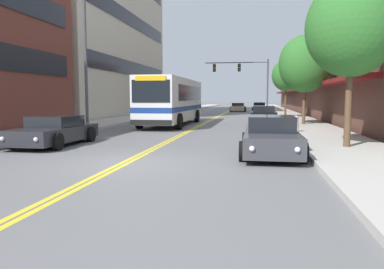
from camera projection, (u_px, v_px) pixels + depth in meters
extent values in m
plane|color=slate|center=(225.00, 113.00, 47.49)|extent=(240.00, 240.00, 0.00)
cube|color=#B2ADA5|center=(170.00, 112.00, 48.68)|extent=(3.36, 106.00, 0.17)
cube|color=#B2ADA5|center=(283.00, 113.00, 46.29)|extent=(3.36, 106.00, 0.17)
cube|color=yellow|center=(224.00, 113.00, 47.51)|extent=(0.14, 106.00, 0.01)
cube|color=yellow|center=(226.00, 113.00, 47.47)|extent=(0.14, 106.00, 0.01)
cube|color=black|center=(134.00, 69.00, 40.03)|extent=(0.08, 23.47, 1.40)
cube|color=black|center=(133.00, 21.00, 39.53)|extent=(0.08, 23.47, 1.40)
cube|color=brown|center=(334.00, 76.00, 44.86)|extent=(8.00, 68.00, 9.02)
cube|color=maroon|center=(295.00, 90.00, 45.78)|extent=(1.10, 61.20, 0.24)
cube|color=black|center=(300.00, 68.00, 45.43)|extent=(0.08, 61.20, 1.40)
cube|color=silver|center=(173.00, 100.00, 26.82)|extent=(2.47, 11.43, 2.90)
cube|color=navy|center=(173.00, 108.00, 26.88)|extent=(2.49, 11.45, 0.32)
cube|color=black|center=(174.00, 93.00, 27.33)|extent=(2.50, 8.92, 1.04)
cube|color=black|center=(151.00, 91.00, 21.14)|extent=(2.22, 0.04, 1.28)
cube|color=yellow|center=(150.00, 78.00, 21.06)|extent=(1.78, 0.06, 0.28)
cube|color=black|center=(151.00, 123.00, 21.30)|extent=(2.42, 0.08, 0.32)
cylinder|color=black|center=(139.00, 121.00, 23.34)|extent=(0.30, 1.00, 1.00)
cylinder|color=black|center=(179.00, 121.00, 22.92)|extent=(0.30, 1.00, 1.00)
cylinder|color=black|center=(166.00, 116.00, 30.24)|extent=(0.30, 1.00, 1.00)
cylinder|color=black|center=(197.00, 116.00, 29.82)|extent=(0.30, 1.00, 1.00)
cube|color=beige|center=(174.00, 112.00, 38.47)|extent=(1.95, 4.53, 0.70)
cube|color=black|center=(175.00, 105.00, 38.59)|extent=(1.68, 1.99, 0.54)
cylinder|color=black|center=(161.00, 114.00, 37.28)|extent=(0.22, 0.64, 0.64)
cylinder|color=black|center=(181.00, 114.00, 36.95)|extent=(0.22, 0.64, 0.64)
cylinder|color=black|center=(168.00, 113.00, 40.04)|extent=(0.22, 0.64, 0.64)
cylinder|color=black|center=(186.00, 113.00, 39.70)|extent=(0.22, 0.64, 0.64)
sphere|color=silver|center=(162.00, 112.00, 36.34)|extent=(0.16, 0.16, 0.16)
sphere|color=silver|center=(176.00, 112.00, 36.12)|extent=(0.16, 0.16, 0.16)
cube|color=red|center=(172.00, 110.00, 40.82)|extent=(0.18, 0.04, 0.10)
cube|color=red|center=(185.00, 111.00, 40.58)|extent=(0.18, 0.04, 0.10)
cube|color=#232328|center=(54.00, 134.00, 15.38)|extent=(1.86, 4.59, 0.58)
cube|color=black|center=(56.00, 121.00, 15.51)|extent=(1.60, 2.02, 0.44)
cylinder|color=black|center=(11.00, 141.00, 14.15)|extent=(0.22, 0.66, 0.66)
cylinder|color=black|center=(57.00, 142.00, 13.83)|extent=(0.22, 0.66, 0.66)
cylinder|color=black|center=(51.00, 134.00, 16.94)|extent=(0.22, 0.66, 0.66)
cylinder|color=black|center=(91.00, 134.00, 16.63)|extent=(0.22, 0.66, 0.66)
sphere|color=silver|center=(2.00, 139.00, 13.21)|extent=(0.16, 0.16, 0.16)
sphere|color=silver|center=(36.00, 139.00, 12.99)|extent=(0.16, 0.16, 0.16)
cube|color=red|center=(67.00, 128.00, 17.75)|extent=(0.18, 0.04, 0.10)
cube|color=red|center=(93.00, 129.00, 17.52)|extent=(0.18, 0.04, 0.10)
cube|color=#38383D|center=(271.00, 141.00, 12.71)|extent=(1.77, 4.71, 0.64)
cube|color=black|center=(271.00, 123.00, 12.84)|extent=(1.52, 2.07, 0.52)
cylinder|color=black|center=(243.00, 151.00, 11.45)|extent=(0.22, 0.63, 0.63)
cylinder|color=black|center=(304.00, 153.00, 11.15)|extent=(0.22, 0.63, 0.63)
cylinder|color=black|center=(245.00, 140.00, 14.31)|extent=(0.22, 0.63, 0.63)
cylinder|color=black|center=(294.00, 141.00, 14.01)|extent=(0.22, 0.63, 0.63)
sphere|color=silver|center=(252.00, 149.00, 10.48)|extent=(0.16, 0.16, 0.16)
sphere|color=silver|center=(297.00, 150.00, 10.28)|extent=(0.16, 0.16, 0.16)
cube|color=red|center=(253.00, 133.00, 15.14)|extent=(0.18, 0.04, 0.10)
cube|color=red|center=(285.00, 134.00, 14.93)|extent=(0.18, 0.04, 0.10)
cube|color=#475675|center=(259.00, 108.00, 51.09)|extent=(1.74, 4.60, 0.65)
cube|color=black|center=(259.00, 104.00, 51.22)|extent=(1.50, 2.02, 0.48)
cylinder|color=black|center=(253.00, 110.00, 49.86)|extent=(0.22, 0.64, 0.64)
cylinder|color=black|center=(266.00, 110.00, 49.56)|extent=(0.22, 0.64, 0.64)
cylinder|color=black|center=(253.00, 109.00, 52.66)|extent=(0.22, 0.64, 0.64)
cylinder|color=black|center=(266.00, 109.00, 52.36)|extent=(0.22, 0.64, 0.64)
sphere|color=silver|center=(255.00, 109.00, 48.92)|extent=(0.16, 0.16, 0.16)
sphere|color=silver|center=(264.00, 109.00, 48.71)|extent=(0.16, 0.16, 0.16)
cube|color=red|center=(255.00, 108.00, 53.46)|extent=(0.18, 0.04, 0.10)
cube|color=red|center=(264.00, 108.00, 53.25)|extent=(0.18, 0.04, 0.10)
cube|color=black|center=(263.00, 117.00, 27.49)|extent=(1.79, 4.06, 0.74)
cube|color=black|center=(263.00, 109.00, 27.59)|extent=(1.54, 1.78, 0.42)
cylinder|color=black|center=(251.00, 120.00, 26.43)|extent=(0.22, 0.69, 0.69)
cylinder|color=black|center=(277.00, 121.00, 26.13)|extent=(0.22, 0.69, 0.69)
cylinder|color=black|center=(251.00, 119.00, 28.90)|extent=(0.22, 0.69, 0.69)
cylinder|color=black|center=(275.00, 119.00, 28.59)|extent=(0.22, 0.69, 0.69)
sphere|color=silver|center=(255.00, 118.00, 25.58)|extent=(0.16, 0.16, 0.16)
sphere|color=silver|center=(273.00, 118.00, 25.37)|extent=(0.16, 0.16, 0.16)
cube|color=red|center=(255.00, 115.00, 29.59)|extent=(0.18, 0.04, 0.10)
cube|color=red|center=(271.00, 115.00, 29.38)|extent=(0.18, 0.04, 0.10)
cube|color=#BCAD89|center=(238.00, 108.00, 53.35)|extent=(1.93, 4.65, 0.60)
cube|color=black|center=(238.00, 104.00, 53.49)|extent=(1.66, 2.04, 0.42)
cylinder|color=black|center=(230.00, 109.00, 52.12)|extent=(0.22, 0.65, 0.65)
cylinder|color=black|center=(245.00, 109.00, 51.79)|extent=(0.22, 0.65, 0.65)
cylinder|color=black|center=(232.00, 109.00, 54.95)|extent=(0.22, 0.65, 0.65)
cylinder|color=black|center=(245.00, 109.00, 54.62)|extent=(0.22, 0.65, 0.65)
sphere|color=silver|center=(232.00, 108.00, 51.16)|extent=(0.16, 0.16, 0.16)
sphere|color=silver|center=(242.00, 108.00, 50.94)|extent=(0.16, 0.16, 0.16)
cube|color=red|center=(234.00, 107.00, 55.75)|extent=(0.18, 0.04, 0.10)
cube|color=red|center=(243.00, 107.00, 55.52)|extent=(0.18, 0.04, 0.10)
cylinder|color=#47474C|center=(268.00, 87.00, 44.43)|extent=(0.18, 0.18, 6.49)
cylinder|color=#47474C|center=(236.00, 63.00, 44.77)|extent=(7.49, 0.11, 0.11)
cube|color=black|center=(239.00, 68.00, 44.76)|extent=(0.34, 0.26, 0.92)
sphere|color=red|center=(239.00, 65.00, 44.58)|extent=(0.18, 0.18, 0.18)
sphere|color=yellow|center=(239.00, 67.00, 44.61)|extent=(0.18, 0.18, 0.18)
sphere|color=green|center=(239.00, 70.00, 44.63)|extent=(0.18, 0.18, 0.18)
cylinder|color=black|center=(239.00, 63.00, 44.71)|extent=(0.02, 0.02, 0.14)
cube|color=black|center=(214.00, 68.00, 45.26)|extent=(0.34, 0.26, 0.92)
sphere|color=red|center=(214.00, 65.00, 45.08)|extent=(0.18, 0.18, 0.18)
sphere|color=yellow|center=(214.00, 68.00, 45.10)|extent=(0.18, 0.18, 0.18)
sphere|color=green|center=(214.00, 70.00, 45.13)|extent=(0.18, 0.18, 0.18)
cylinder|color=black|center=(214.00, 63.00, 45.21)|extent=(0.02, 0.02, 0.14)
cylinder|color=#47474C|center=(85.00, 52.00, 20.23)|extent=(0.16, 0.16, 8.80)
cylinder|color=brown|center=(348.00, 107.00, 13.55)|extent=(0.24, 0.24, 2.92)
ellipsoid|color=#2D6B28|center=(351.00, 27.00, 13.27)|extent=(3.21, 3.21, 3.53)
cylinder|color=brown|center=(304.00, 105.00, 25.22)|extent=(0.22, 0.22, 2.56)
ellipsoid|color=#2D6B28|center=(305.00, 64.00, 24.95)|extent=(3.48, 3.48, 3.82)
cylinder|color=brown|center=(285.00, 102.00, 34.60)|extent=(0.19, 0.19, 2.72)
ellipsoid|color=#2D6B28|center=(286.00, 75.00, 34.35)|extent=(2.61, 2.61, 2.87)
cylinder|color=#B7B7BC|center=(296.00, 125.00, 19.68)|extent=(0.28, 0.28, 0.66)
sphere|color=#B7B7BC|center=(296.00, 118.00, 19.64)|extent=(0.25, 0.25, 0.25)
cylinder|color=#B7B7BC|center=(292.00, 124.00, 19.70)|extent=(0.08, 0.13, 0.13)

